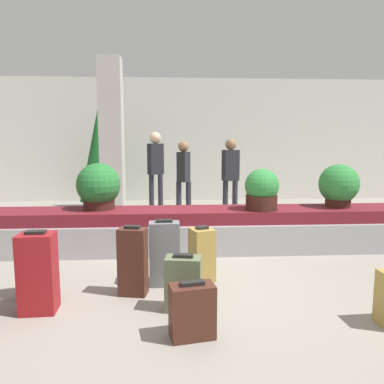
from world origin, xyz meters
name	(u,v)px	position (x,y,z in m)	size (l,w,h in m)	color
ground_plane	(199,283)	(0.00, 0.00, 0.00)	(18.00, 18.00, 0.00)	gray
back_wall	(182,140)	(0.00, 5.95, 1.60)	(18.00, 0.06, 3.20)	silver
carousel	(192,230)	(0.00, 1.33, 0.29)	(6.51, 0.86, 0.60)	#9E9EA3
pillar	(112,140)	(-1.47, 3.58, 1.60)	(0.45, 0.45, 3.20)	beige
suitcase_0	(202,254)	(0.04, 0.09, 0.30)	(0.31, 0.32, 0.63)	#A3843D
suitcase_1	(38,273)	(-1.55, -0.61, 0.38)	(0.33, 0.27, 0.78)	maroon
suitcase_2	(183,283)	(-0.20, -0.66, 0.26)	(0.36, 0.26, 0.55)	#5B6647
suitcase_3	(164,253)	(-0.39, -0.02, 0.36)	(0.34, 0.21, 0.74)	slate
suitcase_5	(192,311)	(-0.15, -1.17, 0.23)	(0.39, 0.27, 0.48)	#472319
suitcase_6	(37,268)	(-1.69, -0.26, 0.31)	(0.32, 0.28, 0.64)	maroon
suitcase_7	(133,262)	(-0.71, -0.27, 0.35)	(0.31, 0.23, 0.73)	#472319
potted_plant_0	(99,187)	(-1.36, 1.43, 0.92)	(0.63, 0.63, 0.67)	#381914
potted_plant_1	(339,186)	(2.21, 1.39, 0.92)	(0.59, 0.59, 0.64)	#381914
potted_plant_2	(262,190)	(1.00, 1.22, 0.89)	(0.49, 0.49, 0.59)	#381914
traveler_0	(230,171)	(0.92, 3.51, 0.97)	(0.36, 0.27, 1.63)	#282833
traveler_1	(184,173)	(-0.04, 3.57, 0.94)	(0.31, 0.37, 1.58)	#282833
traveler_2	(156,164)	(-0.63, 4.25, 1.07)	(0.37, 0.32, 1.78)	#282833
decorated_tree	(99,156)	(-1.97, 4.87, 1.24)	(0.93, 0.93, 2.30)	#4C331E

